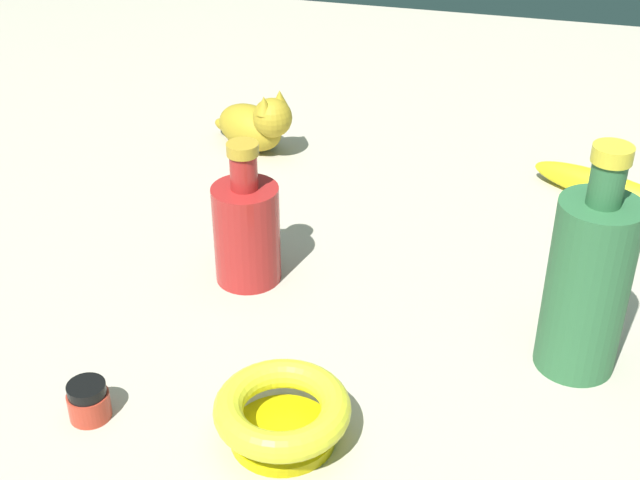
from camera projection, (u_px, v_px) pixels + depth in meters
ground at (320, 280)px, 0.95m from camera, size 2.00×2.00×0.00m
nail_polish_jar at (88, 401)px, 0.76m from camera, size 0.04×0.04×0.04m
bottle_tall at (588, 282)px, 0.79m from camera, size 0.07×0.07×0.23m
cat_figurine at (256, 124)px, 1.21m from camera, size 0.10×0.14×0.09m
bowl at (282, 414)px, 0.73m from camera, size 0.12×0.12×0.05m
bottle_short at (247, 229)px, 0.93m from camera, size 0.07×0.07×0.16m
banana at (605, 188)px, 1.09m from camera, size 0.12×0.19×0.04m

